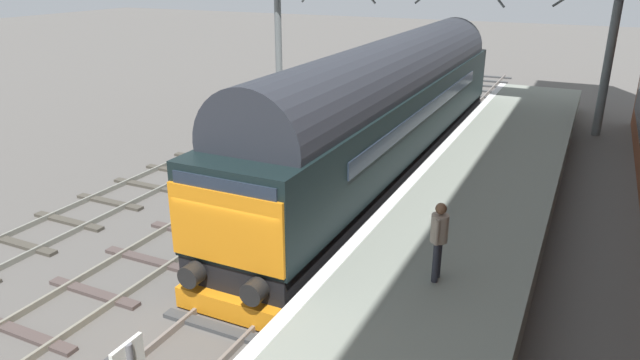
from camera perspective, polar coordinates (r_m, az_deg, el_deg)
The scene contains 7 objects.
ground_plane at distance 13.20m, azimuth -6.15°, elevation -10.95°, with size 140.00×140.00×0.00m, color #5A5653.
track_main at distance 13.17m, azimuth -6.16°, elevation -10.74°, with size 2.50×60.00×0.15m.
track_adjacent_west at distance 14.95m, azimuth -16.88°, elevation -7.54°, with size 2.50×60.00×0.15m.
track_adjacent_far_west at distance 17.40m, azimuth -25.70°, elevation -4.68°, with size 2.50×60.00×0.15m.
station_platform at distance 11.69m, azimuth 9.37°, elevation -12.79°, with size 4.00×44.00×1.01m.
diesel_locomotive at distance 19.54m, azimuth 6.90°, elevation 7.44°, with size 2.74×19.76×4.68m.
waiting_passenger at distance 11.36m, azimuth 11.76°, elevation -5.34°, with size 0.35×0.51×1.64m.
Camera 1 is at (6.10, -9.47, 6.87)m, focal length 32.14 mm.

